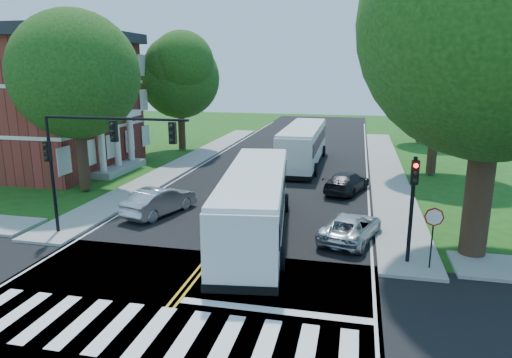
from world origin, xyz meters
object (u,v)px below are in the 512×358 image
(signal_nw, at_px, (93,148))
(signal_ne, at_px, (413,196))
(bus_lead, at_px, (255,202))
(hatchback, at_px, (160,201))
(dark_sedan, at_px, (347,182))
(bus_follow, at_px, (303,145))
(suv, at_px, (351,227))

(signal_nw, xyz_separation_m, signal_ne, (14.06, 0.01, -1.41))
(bus_lead, xyz_separation_m, hatchback, (-5.93, 2.20, -0.95))
(signal_nw, height_order, dark_sedan, signal_nw)
(signal_nw, relative_size, bus_lead, 0.56)
(signal_ne, height_order, bus_follow, signal_ne)
(signal_ne, distance_m, dark_sedan, 11.68)
(signal_ne, xyz_separation_m, bus_lead, (-6.88, 1.87, -1.23))
(signal_ne, relative_size, hatchback, 0.95)
(signal_nw, relative_size, dark_sedan, 1.53)
(suv, bearing_deg, bus_follow, -59.41)
(bus_lead, distance_m, dark_sedan, 10.15)
(signal_ne, xyz_separation_m, hatchback, (-12.81, 4.07, -2.19))
(bus_follow, bearing_deg, bus_lead, 89.20)
(bus_lead, bearing_deg, bus_follow, -98.45)
(bus_lead, bearing_deg, signal_nw, 6.95)
(dark_sedan, bearing_deg, signal_ne, 122.05)
(signal_ne, bearing_deg, bus_follow, 109.26)
(bus_follow, xyz_separation_m, suv, (4.31, -16.67, -1.12))
(signal_nw, bearing_deg, signal_ne, 0.05)
(hatchback, relative_size, suv, 1.03)
(dark_sedan, bearing_deg, hatchback, 53.00)
(suv, bearing_deg, signal_nw, 27.81)
(signal_ne, height_order, suv, signal_ne)
(hatchback, distance_m, dark_sedan, 12.23)
(bus_follow, relative_size, suv, 2.84)
(signal_ne, height_order, bus_lead, signal_ne)
(bus_lead, relative_size, suv, 2.85)
(signal_nw, xyz_separation_m, suv, (11.70, 2.43, -3.74))
(suv, distance_m, dark_sedan, 8.70)
(hatchback, xyz_separation_m, suv, (10.45, -1.65, -0.14))
(signal_nw, xyz_separation_m, bus_follow, (7.38, 19.10, -2.62))
(signal_ne, bearing_deg, suv, 134.31)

